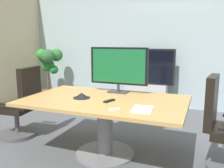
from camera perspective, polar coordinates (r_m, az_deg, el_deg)
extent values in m
plane|color=#515459|center=(3.16, -2.69, -17.47)|extent=(7.12, 7.12, 0.00)
cube|color=#9EB2B7|center=(5.51, 9.52, 10.02)|extent=(6.12, 0.10, 2.93)
cube|color=#B2894C|center=(3.03, -1.74, -3.94)|extent=(2.02, 1.23, 0.04)
cylinder|color=slate|center=(3.15, -1.70, -10.56)|extent=(0.20, 0.20, 0.71)
cylinder|color=slate|center=(3.28, -1.67, -16.10)|extent=(0.76, 0.76, 0.03)
cylinder|color=#4C4C51|center=(4.11, -21.47, -11.02)|extent=(0.56, 0.56, 0.06)
cylinder|color=#4C4C51|center=(4.04, -21.67, -8.23)|extent=(0.07, 0.07, 0.36)
cube|color=black|center=(3.98, -21.88, -5.22)|extent=(0.52, 0.52, 0.10)
cube|color=black|center=(3.75, -18.96, -0.78)|extent=(0.13, 0.46, 0.60)
cube|color=black|center=(4.14, -19.56, -2.78)|extent=(0.28, 0.08, 0.03)
cube|color=black|center=(3.75, -24.20, -4.43)|extent=(0.28, 0.08, 0.03)
cube|color=black|center=(2.94, 22.60, -3.95)|extent=(0.15, 0.46, 0.60)
cube|color=#333338|center=(3.41, 1.50, -1.85)|extent=(0.28, 0.18, 0.02)
cylinder|color=#333338|center=(3.40, 1.51, -0.90)|extent=(0.04, 0.04, 0.10)
cube|color=black|center=(3.37, 1.60, 4.32)|extent=(0.84, 0.04, 0.52)
cube|color=#14592D|center=(3.35, 1.49, 4.29)|extent=(0.77, 0.01, 0.47)
cube|color=#B7BABC|center=(5.31, 8.06, -2.90)|extent=(0.90, 0.36, 0.55)
cube|color=black|center=(5.18, 8.19, 4.13)|extent=(1.20, 0.06, 0.76)
cube|color=black|center=(5.14, 8.10, 4.09)|extent=(1.12, 0.01, 0.69)
cylinder|color=brown|center=(6.01, -14.82, -2.81)|extent=(0.34, 0.34, 0.30)
cylinder|color=brown|center=(5.94, -14.98, 0.67)|extent=(0.05, 0.05, 0.44)
sphere|color=#19722D|center=(5.82, -13.66, 3.35)|extent=(0.20, 0.20, 0.20)
sphere|color=#2B6A2E|center=(5.96, -13.09, 6.71)|extent=(0.30, 0.30, 0.30)
sphere|color=#308B37|center=(6.04, -14.99, 4.35)|extent=(0.31, 0.31, 0.31)
sphere|color=#1D6214|center=(6.00, -16.10, 6.07)|extent=(0.21, 0.21, 0.21)
sphere|color=#2A8628|center=(5.80, -16.37, 6.77)|extent=(0.25, 0.25, 0.25)
sphere|color=#2B5F31|center=(5.73, -15.09, 6.43)|extent=(0.32, 0.32, 0.32)
cone|color=black|center=(3.09, -7.25, -2.70)|extent=(0.19, 0.19, 0.07)
cylinder|color=black|center=(3.10, -7.24, -3.26)|extent=(0.22, 0.22, 0.01)
cube|color=black|center=(2.90, -0.64, -4.02)|extent=(0.10, 0.18, 0.02)
cube|color=silver|center=(2.55, 0.61, -6.01)|extent=(0.10, 0.11, 0.02)
cube|color=white|center=(2.59, 7.20, -5.96)|extent=(0.24, 0.32, 0.01)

